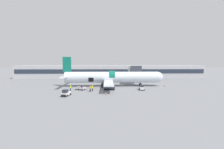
{
  "coord_description": "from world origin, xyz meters",
  "views": [
    {
      "loc": [
        -2.56,
        -44.69,
        8.07
      ],
      "look_at": [
        -0.7,
        4.8,
        4.34
      ],
      "focal_mm": 24.0,
      "sensor_mm": 36.0,
      "label": 1
    }
  ],
  "objects_px": {
    "airplane": "(111,77)",
    "baggage_tug_lead": "(142,88)",
    "baggage_tug_mid": "(66,93)",
    "baggage_cart_loading": "(80,88)",
    "ground_crew_loader_a": "(92,88)",
    "ground_crew_driver": "(90,88)",
    "ground_crew_loader_b": "(70,88)"
  },
  "relations": [
    {
      "from": "airplane",
      "to": "baggage_tug_lead",
      "type": "relative_size",
      "value": 10.59
    },
    {
      "from": "baggage_tug_mid",
      "to": "baggage_cart_loading",
      "type": "height_order",
      "value": "baggage_tug_mid"
    },
    {
      "from": "airplane",
      "to": "baggage_tug_lead",
      "type": "bearing_deg",
      "value": -38.7
    },
    {
      "from": "baggage_cart_loading",
      "to": "ground_crew_loader_a",
      "type": "bearing_deg",
      "value": -28.52
    },
    {
      "from": "baggage_tug_lead",
      "to": "ground_crew_driver",
      "type": "xyz_separation_m",
      "value": [
        -15.44,
        -2.49,
        0.31
      ]
    },
    {
      "from": "baggage_tug_lead",
      "to": "baggage_cart_loading",
      "type": "bearing_deg",
      "value": 178.99
    },
    {
      "from": "baggage_tug_mid",
      "to": "ground_crew_loader_b",
      "type": "height_order",
      "value": "same"
    },
    {
      "from": "ground_crew_loader_a",
      "to": "baggage_tug_lead",
      "type": "bearing_deg",
      "value": 6.59
    },
    {
      "from": "baggage_tug_mid",
      "to": "ground_crew_loader_a",
      "type": "bearing_deg",
      "value": 46.76
    },
    {
      "from": "airplane",
      "to": "ground_crew_loader_b",
      "type": "distance_m",
      "value": 14.67
    },
    {
      "from": "baggage_tug_mid",
      "to": "ground_crew_loader_b",
      "type": "xyz_separation_m",
      "value": [
        -0.71,
        7.55,
        0.18
      ]
    },
    {
      "from": "ground_crew_loader_a",
      "to": "baggage_cart_loading",
      "type": "bearing_deg",
      "value": 151.48
    },
    {
      "from": "ground_crew_loader_b",
      "to": "baggage_tug_mid",
      "type": "bearing_deg",
      "value": -84.65
    },
    {
      "from": "airplane",
      "to": "baggage_cart_loading",
      "type": "xyz_separation_m",
      "value": [
        -9.37,
        -7.11,
        -2.64
      ]
    },
    {
      "from": "ground_crew_loader_b",
      "to": "ground_crew_driver",
      "type": "bearing_deg",
      "value": -18.97
    },
    {
      "from": "baggage_cart_loading",
      "to": "ground_crew_loader_b",
      "type": "xyz_separation_m",
      "value": [
        -2.81,
        -0.75,
        0.41
      ]
    },
    {
      "from": "ground_crew_loader_b",
      "to": "airplane",
      "type": "bearing_deg",
      "value": 32.8
    },
    {
      "from": "airplane",
      "to": "ground_crew_loader_b",
      "type": "relative_size",
      "value": 21.9
    },
    {
      "from": "ground_crew_loader_a",
      "to": "ground_crew_driver",
      "type": "xyz_separation_m",
      "value": [
        -0.55,
        -0.77,
        -0.02
      ]
    },
    {
      "from": "ground_crew_loader_a",
      "to": "ground_crew_driver",
      "type": "height_order",
      "value": "ground_crew_loader_a"
    },
    {
      "from": "ground_crew_loader_a",
      "to": "ground_crew_loader_b",
      "type": "distance_m",
      "value": 6.71
    },
    {
      "from": "airplane",
      "to": "ground_crew_loader_a",
      "type": "relative_size",
      "value": 20.28
    },
    {
      "from": "baggage_tug_lead",
      "to": "baggage_tug_mid",
      "type": "xyz_separation_m",
      "value": [
        -20.76,
        -7.97,
        0.09
      ]
    },
    {
      "from": "baggage_tug_lead",
      "to": "ground_crew_loader_b",
      "type": "bearing_deg",
      "value": -178.89
    },
    {
      "from": "baggage_cart_loading",
      "to": "ground_crew_loader_a",
      "type": "relative_size",
      "value": 2.19
    },
    {
      "from": "baggage_tug_mid",
      "to": "ground_crew_loader_a",
      "type": "xyz_separation_m",
      "value": [
        5.88,
        6.25,
        0.25
      ]
    },
    {
      "from": "baggage_tug_mid",
      "to": "baggage_cart_loading",
      "type": "xyz_separation_m",
      "value": [
        2.11,
        8.3,
        -0.24
      ]
    },
    {
      "from": "baggage_tug_lead",
      "to": "ground_crew_driver",
      "type": "relative_size",
      "value": 1.96
    },
    {
      "from": "airplane",
      "to": "ground_crew_loader_b",
      "type": "bearing_deg",
      "value": -147.2
    },
    {
      "from": "ground_crew_loader_b",
      "to": "baggage_cart_loading",
      "type": "bearing_deg",
      "value": 14.83
    },
    {
      "from": "baggage_tug_lead",
      "to": "ground_crew_loader_a",
      "type": "relative_size",
      "value": 1.91
    },
    {
      "from": "baggage_tug_lead",
      "to": "ground_crew_driver",
      "type": "distance_m",
      "value": 15.64
    }
  ]
}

